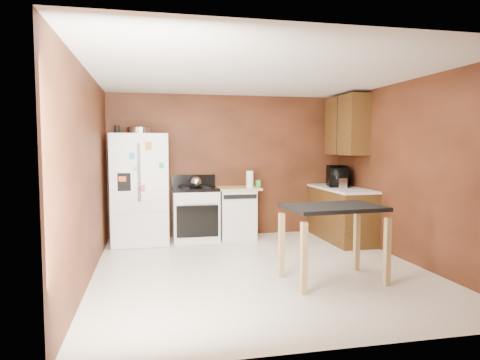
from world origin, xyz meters
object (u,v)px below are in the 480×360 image
object	(u,v)px
pen_cup	(117,129)
microwave	(337,177)
gas_range	(195,213)
paper_towel	(250,179)
green_canister	(258,183)
island	(333,218)
roasting_pan	(139,131)
toaster	(341,183)
dishwasher	(237,212)
refrigerator	(140,189)
kettle	(196,182)

from	to	relation	value
pen_cup	microwave	size ratio (longest dim) A/B	0.22
pen_cup	gas_range	size ratio (longest dim) A/B	0.12
paper_towel	green_canister	bearing A→B (deg)	44.42
paper_towel	island	distance (m)	2.50
roasting_pan	toaster	size ratio (longest dim) A/B	1.80
dishwasher	island	size ratio (longest dim) A/B	0.77
roasting_pan	microwave	distance (m)	3.46
pen_cup	refrigerator	size ratio (longest dim) A/B	0.07
kettle	refrigerator	distance (m)	0.93
kettle	gas_range	world-z (taller)	gas_range
roasting_pan	refrigerator	distance (m)	0.95
green_canister	paper_towel	bearing A→B (deg)	-135.58
kettle	green_canister	bearing A→B (deg)	5.61
roasting_pan	microwave	size ratio (longest dim) A/B	0.71
toaster	island	distance (m)	2.28
microwave	dishwasher	size ratio (longest dim) A/B	0.66
roasting_pan	pen_cup	xyz separation A→B (m)	(-0.34, -0.08, 0.01)
paper_towel	green_canister	size ratio (longest dim) A/B	2.55
kettle	green_canister	world-z (taller)	kettle
green_canister	gas_range	xyz separation A→B (m)	(-1.12, -0.07, -0.48)
paper_towel	microwave	size ratio (longest dim) A/B	0.49
roasting_pan	island	size ratio (longest dim) A/B	0.36
pen_cup	green_canister	xyz separation A→B (m)	(2.36, 0.18, -0.92)
roasting_pan	microwave	bearing A→B (deg)	-3.77
green_canister	microwave	xyz separation A→B (m)	(1.34, -0.33, 0.12)
kettle	paper_towel	world-z (taller)	paper_towel
kettle	paper_towel	distance (m)	0.92
green_canister	gas_range	bearing A→B (deg)	-176.24
island	roasting_pan	bearing A→B (deg)	131.64
toaster	refrigerator	bearing A→B (deg)	-176.37
green_canister	dishwasher	distance (m)	0.64
pen_cup	gas_range	world-z (taller)	pen_cup
toaster	gas_range	distance (m)	2.52
roasting_pan	dishwasher	world-z (taller)	roasting_pan
refrigerator	gas_range	size ratio (longest dim) A/B	1.64
refrigerator	gas_range	distance (m)	1.01
kettle	microwave	world-z (taller)	microwave
gas_range	island	distance (m)	2.92
microwave	island	xyz separation A→B (m)	(-1.11, -2.31, -0.31)
pen_cup	green_canister	world-z (taller)	pen_cup
kettle	island	bearing A→B (deg)	-62.09
island	gas_range	bearing A→B (deg)	117.77
refrigerator	island	xyz separation A→B (m)	(2.26, -2.51, -0.14)
pen_cup	toaster	world-z (taller)	pen_cup
toaster	paper_towel	bearing A→B (deg)	175.70
green_canister	refrigerator	xyz separation A→B (m)	(-2.03, -0.13, -0.05)
gas_range	kettle	bearing A→B (deg)	-72.72
microwave	island	size ratio (longest dim) A/B	0.51
pen_cup	toaster	xyz separation A→B (m)	(3.65, -0.45, -0.88)
roasting_pan	toaster	distance (m)	3.46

